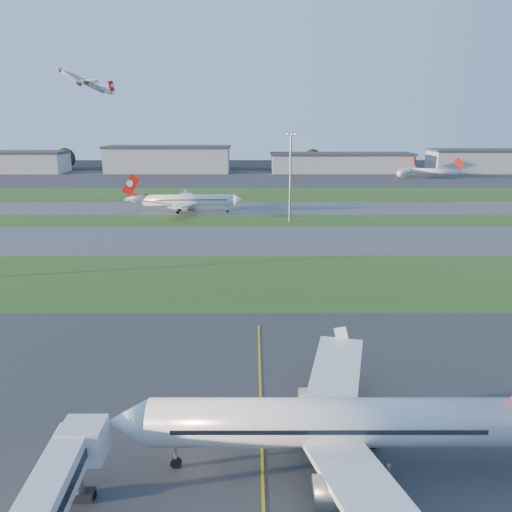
{
  "coord_description": "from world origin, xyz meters",
  "views": [
    {
      "loc": [
        4.26,
        -37.72,
        29.04
      ],
      "look_at": [
        4.68,
        43.4,
        7.0
      ],
      "focal_mm": 35.0,
      "sensor_mm": 36.0,
      "label": 1
    }
  ],
  "objects_px": {
    "airliner_taxiing": "(188,201)",
    "mini_jet_far": "(432,171)",
    "airliner_parked": "(343,423)",
    "light_mast_centre": "(290,172)",
    "mini_jet_near": "(407,171)"
  },
  "relations": [
    {
      "from": "airliner_parked",
      "to": "airliner_taxiing",
      "type": "height_order",
      "value": "airliner_parked"
    },
    {
      "from": "airliner_taxiing",
      "to": "mini_jet_far",
      "type": "distance_m",
      "value": 155.11
    },
    {
      "from": "airliner_taxiing",
      "to": "airliner_parked",
      "type": "bearing_deg",
      "value": 101.98
    },
    {
      "from": "airliner_parked",
      "to": "mini_jet_near",
      "type": "relative_size",
      "value": 1.6
    },
    {
      "from": "mini_jet_far",
      "to": "light_mast_centre",
      "type": "distance_m",
      "value": 145.83
    },
    {
      "from": "airliner_parked",
      "to": "mini_jet_near",
      "type": "xyz_separation_m",
      "value": [
        73.88,
        228.71,
        -1.07
      ]
    },
    {
      "from": "mini_jet_near",
      "to": "light_mast_centre",
      "type": "distance_m",
      "value": 139.58
    },
    {
      "from": "airliner_taxiing",
      "to": "mini_jet_far",
      "type": "relative_size",
      "value": 1.33
    },
    {
      "from": "mini_jet_near",
      "to": "mini_jet_far",
      "type": "relative_size",
      "value": 0.92
    },
    {
      "from": "airliner_parked",
      "to": "light_mast_centre",
      "type": "distance_m",
      "value": 109.43
    },
    {
      "from": "airliner_parked",
      "to": "light_mast_centre",
      "type": "height_order",
      "value": "light_mast_centre"
    },
    {
      "from": "airliner_taxiing",
      "to": "mini_jet_near",
      "type": "relative_size",
      "value": 1.45
    },
    {
      "from": "mini_jet_far",
      "to": "airliner_taxiing",
      "type": "bearing_deg",
      "value": -116.05
    },
    {
      "from": "mini_jet_far",
      "to": "airliner_parked",
      "type": "bearing_deg",
      "value": -88.66
    },
    {
      "from": "airliner_parked",
      "to": "mini_jet_far",
      "type": "distance_m",
      "value": 243.83
    }
  ]
}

